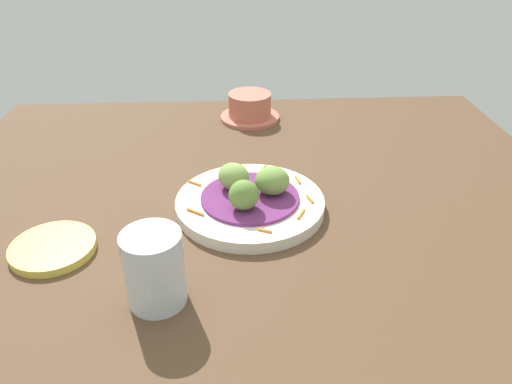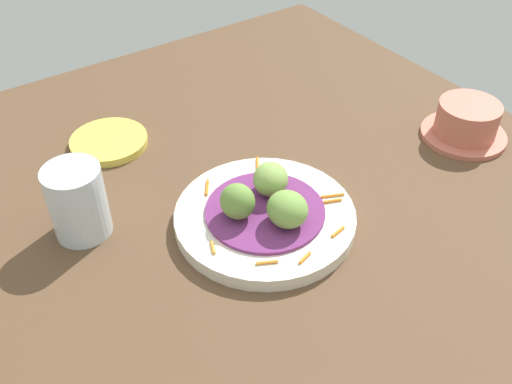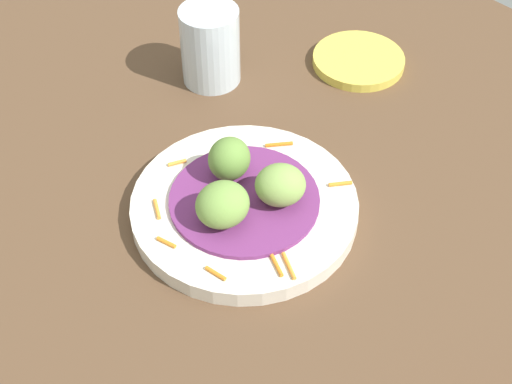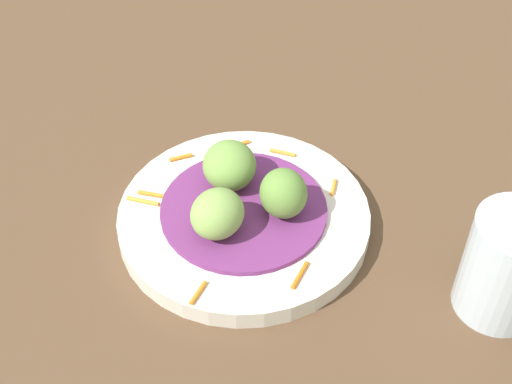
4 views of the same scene
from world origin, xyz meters
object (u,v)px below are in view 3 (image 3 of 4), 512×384
object	(u,v)px
guac_scoop_left	(223,205)
guac_scoop_right	(229,159)
water_glass	(210,46)
side_plate_small	(358,60)
main_plate	(244,207)
guac_scoop_center	(280,185)

from	to	relation	value
guac_scoop_left	guac_scoop_right	world-z (taller)	guac_scoop_right
guac_scoop_left	water_glass	world-z (taller)	water_glass
side_plate_small	water_glass	xyz separation A→B (cm)	(10.57, 15.89, 4.31)
guac_scoop_right	side_plate_small	xyz separation A→B (cm)	(5.90, -27.16, -4.18)
side_plate_small	main_plate	bearing A→B (deg)	108.42
main_plate	water_glass	size ratio (longest dim) A/B	2.41
main_plate	side_plate_small	size ratio (longest dim) A/B	2.00
main_plate	guac_scoop_center	bearing A→B (deg)	-137.00
guac_scoop_center	side_plate_small	bearing A→B (deg)	-64.87
main_plate	guac_scoop_right	size ratio (longest dim) A/B	5.03
guac_scoop_center	side_plate_small	world-z (taller)	guac_scoop_center
guac_scoop_left	guac_scoop_center	distance (cm)	6.33
main_plate	side_plate_small	world-z (taller)	main_plate
guac_scoop_left	guac_scoop_center	xyz separation A→B (cm)	(-1.85, -6.05, -0.07)
guac_scoop_center	guac_scoop_right	world-z (taller)	guac_scoop_right
guac_scoop_center	water_glass	size ratio (longest dim) A/B	0.53
main_plate	guac_scoop_center	world-z (taller)	guac_scoop_center
guac_scoop_left	guac_scoop_right	size ratio (longest dim) A/B	1.16
guac_scoop_left	side_plate_small	xyz separation A→B (cm)	(10.22, -31.79, -4.04)
guac_scoop_center	guac_scoop_right	size ratio (longest dim) A/B	1.10
water_glass	guac_scoop_center	bearing A→B (deg)	156.51
main_plate	guac_scoop_left	bearing A→B (deg)	103.00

